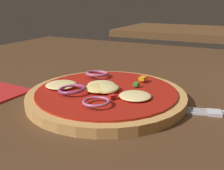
# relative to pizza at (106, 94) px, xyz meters

# --- Properties ---
(dining_table) EXTENTS (1.27, 1.07, 0.04)m
(dining_table) POSITION_rel_pizza_xyz_m (0.04, 0.04, -0.03)
(dining_table) COLOR #4C301C
(dining_table) RESTS_ON ground
(pizza) EXTENTS (0.25, 0.25, 0.03)m
(pizza) POSITION_rel_pizza_xyz_m (0.00, 0.00, 0.00)
(pizza) COLOR tan
(pizza) RESTS_ON dining_table
(background_table) EXTENTS (0.62, 0.52, 0.04)m
(background_table) POSITION_rel_pizza_xyz_m (-0.17, 1.20, -0.03)
(background_table) COLOR brown
(background_table) RESTS_ON ground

